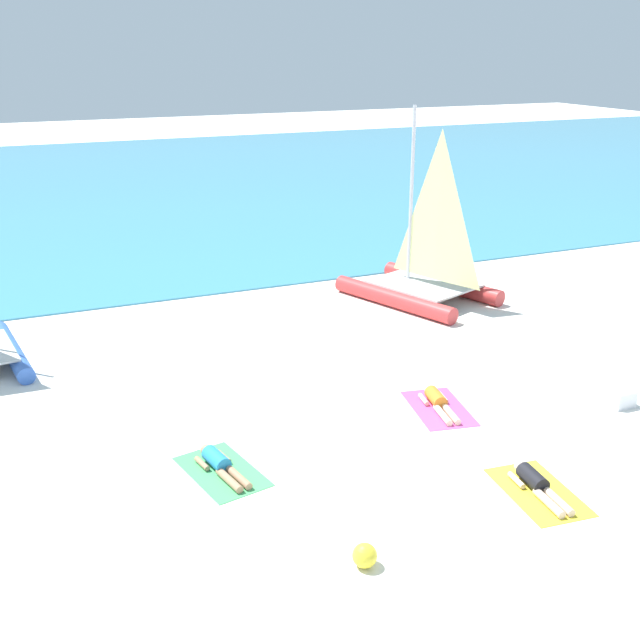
# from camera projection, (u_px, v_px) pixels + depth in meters

# --- Properties ---
(ground_plane) EXTENTS (120.00, 120.00, 0.00)m
(ground_plane) POSITION_uv_depth(u_px,v_px,m) (256.00, 308.00, 22.70)
(ground_plane) COLOR white
(ocean_water) EXTENTS (120.00, 40.00, 0.05)m
(ocean_water) POSITION_uv_depth(u_px,v_px,m) (125.00, 186.00, 41.41)
(ocean_water) COLOR teal
(ocean_water) RESTS_ON ground
(sailboat_red) EXTENTS (4.10, 5.02, 5.65)m
(sailboat_red) POSITION_uv_depth(u_px,v_px,m) (422.00, 273.00, 23.14)
(sailboat_red) COLOR #CC3838
(sailboat_red) RESTS_ON ground
(towel_left) EXTENTS (1.45, 2.08, 0.01)m
(towel_left) POSITION_uv_depth(u_px,v_px,m) (222.00, 471.00, 14.08)
(towel_left) COLOR #4CB266
(towel_left) RESTS_ON ground
(sunbather_left) EXTENTS (0.70, 1.56, 0.30)m
(sunbather_left) POSITION_uv_depth(u_px,v_px,m) (220.00, 464.00, 14.09)
(sunbather_left) COLOR #268CCC
(sunbather_left) RESTS_ON towel_left
(towel_middle) EXTENTS (1.28, 2.00, 0.01)m
(towel_middle) POSITION_uv_depth(u_px,v_px,m) (538.00, 492.00, 13.45)
(towel_middle) COLOR yellow
(towel_middle) RESTS_ON ground
(sunbather_middle) EXTENTS (0.58, 1.57, 0.30)m
(sunbather_middle) POSITION_uv_depth(u_px,v_px,m) (537.00, 484.00, 13.47)
(sunbather_middle) COLOR black
(sunbather_middle) RESTS_ON towel_middle
(towel_right) EXTENTS (1.43, 2.07, 0.01)m
(towel_right) POSITION_uv_depth(u_px,v_px,m) (439.00, 408.00, 16.50)
(towel_right) COLOR #D84C99
(towel_right) RESTS_ON ground
(sunbather_right) EXTENTS (0.69, 1.56, 0.30)m
(sunbather_right) POSITION_uv_depth(u_px,v_px,m) (438.00, 402.00, 16.52)
(sunbather_right) COLOR orange
(sunbather_right) RESTS_ON towel_right
(beach_ball) EXTENTS (0.38, 0.38, 0.38)m
(beach_ball) POSITION_uv_depth(u_px,v_px,m) (365.00, 555.00, 11.50)
(beach_ball) COLOR yellow
(beach_ball) RESTS_ON ground
(cooler_box) EXTENTS (0.50, 0.36, 0.36)m
(cooler_box) POSITION_uv_depth(u_px,v_px,m) (622.00, 399.00, 16.54)
(cooler_box) COLOR white
(cooler_box) RESTS_ON ground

